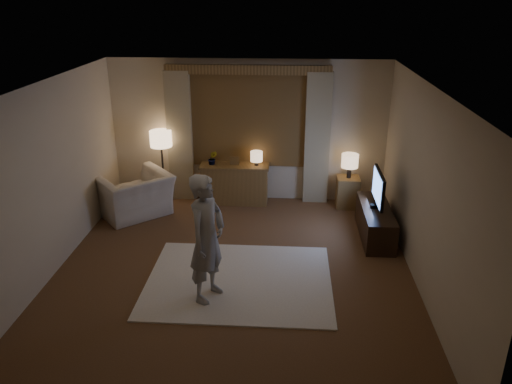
# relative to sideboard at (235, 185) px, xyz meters

# --- Properties ---
(room) EXTENTS (5.04, 5.54, 2.64)m
(room) POSITION_rel_sideboard_xyz_m (0.24, -2.00, 0.98)
(room) COLOR brown
(room) RESTS_ON ground
(rug) EXTENTS (2.50, 2.00, 0.02)m
(rug) POSITION_rel_sideboard_xyz_m (0.34, -2.72, -0.34)
(rug) COLOR white
(rug) RESTS_ON floor
(sideboard) EXTENTS (1.20, 0.40, 0.70)m
(sideboard) POSITION_rel_sideboard_xyz_m (0.00, 0.00, 0.00)
(sideboard) COLOR brown
(sideboard) RESTS_ON floor
(picture_frame) EXTENTS (0.16, 0.02, 0.20)m
(picture_frame) POSITION_rel_sideboard_xyz_m (0.00, 0.00, 0.45)
(picture_frame) COLOR brown
(picture_frame) RESTS_ON sideboard
(plant) EXTENTS (0.17, 0.13, 0.30)m
(plant) POSITION_rel_sideboard_xyz_m (-0.40, 0.00, 0.50)
(plant) COLOR #999999
(plant) RESTS_ON sideboard
(table_lamp_sideboard) EXTENTS (0.22, 0.22, 0.30)m
(table_lamp_sideboard) POSITION_rel_sideboard_xyz_m (0.40, 0.00, 0.55)
(table_lamp_sideboard) COLOR black
(table_lamp_sideboard) RESTS_ON sideboard
(floor_lamp) EXTENTS (0.39, 0.39, 1.35)m
(floor_lamp) POSITION_rel_sideboard_xyz_m (-1.33, 0.00, 0.78)
(floor_lamp) COLOR black
(floor_lamp) RESTS_ON floor
(armchair) EXTENTS (1.53, 1.52, 0.75)m
(armchair) POSITION_rel_sideboard_xyz_m (-1.69, -0.67, 0.03)
(armchair) COLOR beige
(armchair) RESTS_ON floor
(side_table) EXTENTS (0.40, 0.40, 0.56)m
(side_table) POSITION_rel_sideboard_xyz_m (2.07, -0.05, -0.07)
(side_table) COLOR brown
(side_table) RESTS_ON floor
(table_lamp_side) EXTENTS (0.30, 0.30, 0.44)m
(table_lamp_side) POSITION_rel_sideboard_xyz_m (2.07, -0.05, 0.52)
(table_lamp_side) COLOR black
(table_lamp_side) RESTS_ON side_table
(tv_stand) EXTENTS (0.45, 1.40, 0.50)m
(tv_stand) POSITION_rel_sideboard_xyz_m (2.39, -1.24, -0.10)
(tv_stand) COLOR black
(tv_stand) RESTS_ON floor
(tv) EXTENTS (0.20, 0.83, 0.60)m
(tv) POSITION_rel_sideboard_xyz_m (2.38, -1.24, 0.48)
(tv) COLOR black
(tv) RESTS_ON tv_stand
(person) EXTENTS (0.61, 0.72, 1.67)m
(person) POSITION_rel_sideboard_xyz_m (-0.01, -3.13, 0.50)
(person) COLOR #9C9690
(person) RESTS_ON rug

